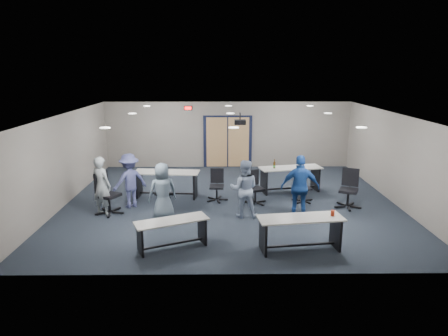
{
  "coord_description": "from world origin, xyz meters",
  "views": [
    {
      "loc": [
        -0.33,
        -11.74,
        4.02
      ],
      "look_at": [
        -0.2,
        -0.3,
        1.15
      ],
      "focal_mm": 32.0,
      "sensor_mm": 36.0,
      "label": 1
    }
  ],
  "objects_px": {
    "table_front_right": "(301,227)",
    "person_lightblue": "(244,189)",
    "table_front_left": "(172,229)",
    "chair_back_c": "(255,188)",
    "table_back_left": "(167,180)",
    "chair_back_d": "(303,187)",
    "person_navy": "(300,187)",
    "table_back_right": "(290,175)",
    "person_gray": "(101,186)",
    "chair_loose_right": "(349,189)",
    "person_plaid": "(163,192)",
    "chair_back_a": "(164,182)",
    "chair_loose_left": "(109,194)",
    "chair_back_b": "(217,185)",
    "person_back": "(130,181)"
  },
  "relations": [
    {
      "from": "person_lightblue",
      "to": "person_navy",
      "type": "xyz_separation_m",
      "value": [
        1.51,
        -0.15,
        0.08
      ]
    },
    {
      "from": "table_front_left",
      "to": "person_navy",
      "type": "distance_m",
      "value": 3.77
    },
    {
      "from": "table_front_right",
      "to": "person_lightblue",
      "type": "xyz_separation_m",
      "value": [
        -1.15,
        2.11,
        0.27
      ]
    },
    {
      "from": "chair_loose_right",
      "to": "person_plaid",
      "type": "relative_size",
      "value": 0.73
    },
    {
      "from": "chair_loose_left",
      "to": "person_navy",
      "type": "relative_size",
      "value": 0.67
    },
    {
      "from": "chair_loose_right",
      "to": "person_plaid",
      "type": "distance_m",
      "value": 5.4
    },
    {
      "from": "table_front_left",
      "to": "chair_back_c",
      "type": "relative_size",
      "value": 1.72
    },
    {
      "from": "chair_back_c",
      "to": "person_plaid",
      "type": "distance_m",
      "value": 2.92
    },
    {
      "from": "chair_back_c",
      "to": "person_navy",
      "type": "relative_size",
      "value": 0.57
    },
    {
      "from": "chair_loose_right",
      "to": "person_gray",
      "type": "distance_m",
      "value": 7.1
    },
    {
      "from": "table_back_right",
      "to": "person_gray",
      "type": "distance_m",
      "value": 6.02
    },
    {
      "from": "chair_back_a",
      "to": "chair_back_b",
      "type": "height_order",
      "value": "chair_back_b"
    },
    {
      "from": "chair_loose_right",
      "to": "person_lightblue",
      "type": "relative_size",
      "value": 0.71
    },
    {
      "from": "table_front_left",
      "to": "person_plaid",
      "type": "distance_m",
      "value": 1.88
    },
    {
      "from": "chair_back_d",
      "to": "person_gray",
      "type": "relative_size",
      "value": 0.57
    },
    {
      "from": "chair_loose_left",
      "to": "person_back",
      "type": "bearing_deg",
      "value": -12.17
    },
    {
      "from": "table_front_left",
      "to": "person_back",
      "type": "relative_size",
      "value": 1.08
    },
    {
      "from": "chair_back_c",
      "to": "chair_loose_right",
      "type": "xyz_separation_m",
      "value": [
        2.7,
        -0.39,
        0.07
      ]
    },
    {
      "from": "chair_back_a",
      "to": "chair_loose_left",
      "type": "height_order",
      "value": "chair_loose_left"
    },
    {
      "from": "chair_back_a",
      "to": "person_plaid",
      "type": "distance_m",
      "value": 2.03
    },
    {
      "from": "chair_back_c",
      "to": "chair_loose_right",
      "type": "height_order",
      "value": "chair_loose_right"
    },
    {
      "from": "table_front_right",
      "to": "chair_back_d",
      "type": "relative_size",
      "value": 2.07
    },
    {
      "from": "chair_loose_right",
      "to": "person_plaid",
      "type": "xyz_separation_m",
      "value": [
        -5.32,
        -0.87,
        0.21
      ]
    },
    {
      "from": "person_plaid",
      "to": "person_back",
      "type": "distance_m",
      "value": 1.49
    },
    {
      "from": "table_back_right",
      "to": "chair_loose_right",
      "type": "height_order",
      "value": "chair_loose_right"
    },
    {
      "from": "person_navy",
      "to": "table_back_right",
      "type": "bearing_deg",
      "value": -88.27
    },
    {
      "from": "chair_loose_left",
      "to": "chair_back_b",
      "type": "bearing_deg",
      "value": -41.93
    },
    {
      "from": "chair_back_d",
      "to": "person_back",
      "type": "distance_m",
      "value": 5.24
    },
    {
      "from": "chair_back_a",
      "to": "table_front_left",
      "type": "bearing_deg",
      "value": -100.75
    },
    {
      "from": "chair_loose_left",
      "to": "person_plaid",
      "type": "height_order",
      "value": "person_plaid"
    },
    {
      "from": "chair_back_a",
      "to": "person_navy",
      "type": "distance_m",
      "value": 4.44
    },
    {
      "from": "chair_back_d",
      "to": "chair_back_a",
      "type": "bearing_deg",
      "value": 156.67
    },
    {
      "from": "table_back_left",
      "to": "person_plaid",
      "type": "distance_m",
      "value": 1.98
    },
    {
      "from": "chair_back_d",
      "to": "person_navy",
      "type": "height_order",
      "value": "person_navy"
    },
    {
      "from": "table_front_left",
      "to": "person_gray",
      "type": "xyz_separation_m",
      "value": [
        -2.2,
        2.17,
        0.38
      ]
    },
    {
      "from": "chair_loose_left",
      "to": "person_back",
      "type": "xyz_separation_m",
      "value": [
        0.48,
        0.57,
        0.21
      ]
    },
    {
      "from": "table_back_right",
      "to": "person_navy",
      "type": "relative_size",
      "value": 1.21
    },
    {
      "from": "chair_back_b",
      "to": "person_gray",
      "type": "distance_m",
      "value": 3.42
    },
    {
      "from": "table_front_left",
      "to": "chair_back_d",
      "type": "distance_m",
      "value": 4.88
    },
    {
      "from": "table_back_left",
      "to": "chair_back_d",
      "type": "xyz_separation_m",
      "value": [
        4.25,
        -0.54,
        -0.09
      ]
    },
    {
      "from": "table_front_right",
      "to": "chair_loose_left",
      "type": "distance_m",
      "value": 5.48
    },
    {
      "from": "chair_back_d",
      "to": "person_gray",
      "type": "bearing_deg",
      "value": 174.21
    },
    {
      "from": "table_back_right",
      "to": "person_gray",
      "type": "height_order",
      "value": "person_gray"
    },
    {
      "from": "person_plaid",
      "to": "chair_back_a",
      "type": "bearing_deg",
      "value": -102.87
    },
    {
      "from": "person_back",
      "to": "chair_back_d",
      "type": "bearing_deg",
      "value": 148.14
    },
    {
      "from": "chair_loose_right",
      "to": "person_lightblue",
      "type": "xyz_separation_m",
      "value": [
        -3.11,
        -0.68,
        0.23
      ]
    },
    {
      "from": "table_front_left",
      "to": "person_back",
      "type": "xyz_separation_m",
      "value": [
        -1.55,
        2.8,
        0.35
      ]
    },
    {
      "from": "chair_back_c",
      "to": "chair_back_d",
      "type": "height_order",
      "value": "chair_back_c"
    },
    {
      "from": "table_back_right",
      "to": "chair_loose_right",
      "type": "xyz_separation_m",
      "value": [
        1.45,
        -1.62,
        0.0
      ]
    },
    {
      "from": "table_front_left",
      "to": "chair_loose_right",
      "type": "relative_size",
      "value": 1.52
    }
  ]
}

